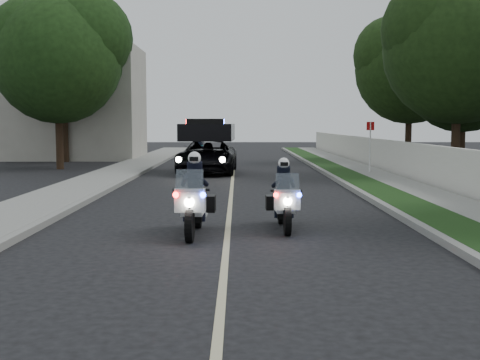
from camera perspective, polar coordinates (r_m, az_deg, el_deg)
The scene contains 20 objects.
ground at distance 13.44m, azimuth -1.11°, elevation -4.47°, with size 120.00×120.00×0.00m, color black.
curb_right at distance 23.67m, azimuth 9.25°, elevation -0.11°, with size 0.20×60.00×0.15m, color gray.
grass_verge at distance 23.79m, azimuth 10.91°, elevation -0.10°, with size 1.20×60.00×0.16m, color #193814.
sidewalk_right at distance 24.08m, azimuth 13.95°, elevation -0.10°, with size 1.40×60.00×0.16m, color gray.
property_wall at distance 24.29m, azimuth 16.27°, elevation 1.48°, with size 0.22×60.00×1.50m, color beige.
curb_left at distance 23.74m, azimuth -10.67°, elevation -0.12°, with size 0.20×60.00×0.15m, color gray.
sidewalk_left at distance 23.97m, azimuth -13.26°, elevation -0.11°, with size 2.00×60.00×0.16m, color gray.
building_far at distance 40.57m, azimuth -14.90°, elevation 6.86°, with size 8.00×6.00×7.00m, color #A8A396.
lane_marking at distance 23.36m, azimuth -0.73°, elevation -0.29°, with size 0.12×50.00×0.01m, color #BFB78C.
police_moto_left at distance 12.73m, azimuth -4.25°, elevation -5.04°, with size 0.70×2.00×1.70m, color silver, non-canonical shape.
police_moto_right at distance 13.36m, azimuth 4.08°, elevation -4.54°, with size 0.63×1.81×1.54m, color silver, non-canonical shape.
police_suv at distance 28.11m, azimuth -3.03°, elevation 0.65°, with size 2.51×5.43×2.64m, color black.
bicycle at distance 38.19m, azimuth -3.82°, elevation 1.87°, with size 0.62×1.77×0.92m, color black.
cyclist at distance 38.19m, azimuth -3.82°, elevation 1.87°, with size 0.63×0.42×1.76m, color black.
sign_post at distance 27.62m, azimuth 11.89°, elevation 0.46°, with size 0.38×0.38×2.40m, color #A9230C, non-canonical shape.
tree_right_b at distance 27.45m, azimuth 19.21°, elevation 0.24°, with size 6.19×6.19×10.32m, color #1C3612, non-canonical shape.
tree_right_c at distance 29.64m, azimuth 19.68°, elevation 0.58°, with size 5.16×5.16×8.60m, color black, non-canonical shape.
tree_right_d at distance 36.42m, azimuth 15.24°, elevation 1.53°, with size 6.17×6.17×10.29m, color #1F3B13, non-canonical shape.
tree_left_near at distance 31.71m, azimuth -16.29°, elevation 0.97°, with size 6.24×6.24×10.39m, color #1C3B13, non-canonical shape.
tree_left_far at distance 37.48m, azimuth -15.80°, elevation 1.62°, with size 6.95×6.95×11.58m, color black, non-canonical shape.
Camera 1 is at (0.21, -13.24, 2.29)m, focal length 46.13 mm.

